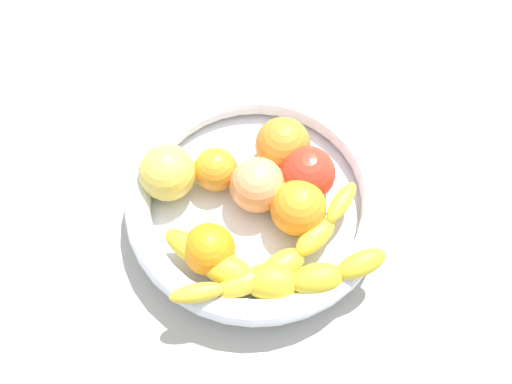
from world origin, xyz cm
name	(u,v)px	position (x,y,z in cm)	size (l,w,h in cm)	color
kitchen_counter	(256,217)	(0.00, 0.00, 1.50)	(120.00, 120.00, 3.00)	#ABA99F
fruit_bowl	(256,202)	(0.00, 0.00, 5.73)	(31.01, 31.01, 5.28)	silver
banana_draped_left	(278,258)	(4.19, -7.31, 7.82)	(18.36, 19.36, 4.64)	yellow
banana_draped_right	(272,272)	(3.86, -9.06, 7.92)	(25.46, 9.19, 4.63)	yellow
orange_front	(216,169)	(-5.41, 2.10, 7.91)	(5.31, 5.31, 5.31)	orange
orange_mid_left	(283,145)	(1.77, 6.84, 8.64)	(6.75, 6.75, 6.75)	orange
orange_mid_right	(298,208)	(5.20, -1.08, 8.53)	(6.55, 6.55, 6.55)	orange
orange_rear	(209,249)	(-3.47, -8.15, 8.22)	(5.92, 5.92, 5.92)	orange
peach_blush	(258,185)	(0.05, 0.80, 8.55)	(6.58, 6.58, 6.58)	#F99E64
apple_yellow	(168,170)	(-10.69, 0.44, 8.65)	(6.77, 6.77, 6.77)	#EBD250
tomato_red	(307,174)	(5.39, 3.55, 8.59)	(6.66, 6.66, 6.66)	red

